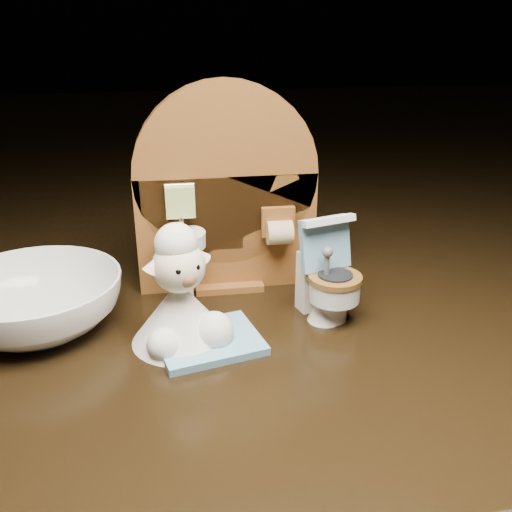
{
  "coord_description": "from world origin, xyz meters",
  "views": [
    {
      "loc": [
        -0.04,
        -0.32,
        0.19
      ],
      "look_at": [
        0.01,
        0.01,
        0.05
      ],
      "focal_mm": 40.0,
      "sensor_mm": 36.0,
      "label": 1
    }
  ],
  "objects": [
    {
      "name": "ceramic_bowl",
      "position": [
        -0.13,
        0.02,
        0.02
      ],
      "size": [
        0.14,
        0.14,
        0.04
      ],
      "primitive_type": "imported",
      "rotation": [
        0.0,
        0.0,
        -0.32
      ],
      "color": "white",
      "rests_on": "ground"
    },
    {
      "name": "backdrop_panel",
      "position": [
        -0.0,
        0.06,
        0.07
      ],
      "size": [
        0.13,
        0.05,
        0.15
      ],
      "color": "brown",
      "rests_on": "ground"
    },
    {
      "name": "plush_lamb",
      "position": [
        -0.04,
        -0.01,
        0.03
      ],
      "size": [
        0.06,
        0.06,
        0.08
      ],
      "rotation": [
        0.0,
        0.0,
        0.38
      ],
      "color": "white",
      "rests_on": "ground"
    },
    {
      "name": "bath_mat",
      "position": [
        -0.02,
        -0.02,
        0.0
      ],
      "size": [
        0.07,
        0.06,
        0.0
      ],
      "primitive_type": "cube",
      "rotation": [
        0.0,
        0.0,
        0.23
      ],
      "color": "#6A9FBA",
      "rests_on": "ground"
    },
    {
      "name": "toy_toilet",
      "position": [
        0.06,
        0.01,
        0.03
      ],
      "size": [
        0.04,
        0.05,
        0.07
      ],
      "rotation": [
        0.0,
        0.0,
        0.27
      ],
      "color": "white",
      "rests_on": "ground"
    },
    {
      "name": "toilet_brush",
      "position": [
        0.06,
        0.0,
        0.01
      ],
      "size": [
        0.02,
        0.02,
        0.05
      ],
      "color": "white",
      "rests_on": "ground"
    }
  ]
}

